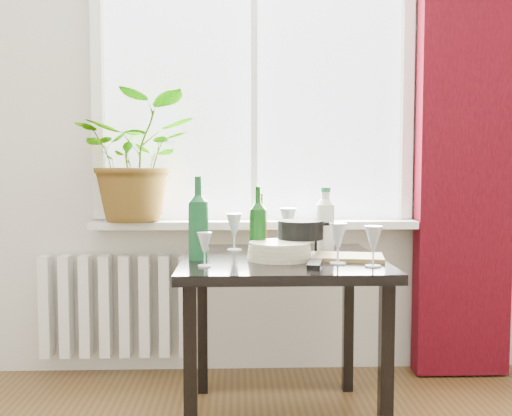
{
  "coord_description": "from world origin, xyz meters",
  "views": [
    {
      "loc": [
        -0.09,
        -0.88,
        1.12
      ],
      "look_at": [
        -0.01,
        1.55,
        0.95
      ],
      "focal_mm": 40.0,
      "sensor_mm": 36.0,
      "label": 1
    }
  ],
  "objects_px": {
    "radiator": "(116,306)",
    "bottle_amber": "(260,219)",
    "cleaning_bottle": "(325,218)",
    "wineglass_far_right": "(373,246)",
    "fondue_pot": "(301,238)",
    "tv_remote": "(315,264)",
    "plate_stack": "(280,251)",
    "table": "(281,278)",
    "wineglass_front_left": "(204,249)",
    "wineglass_front_right": "(338,243)",
    "cutting_board": "(346,257)",
    "wineglass_back_left": "(234,232)",
    "potted_plant": "(138,158)",
    "wine_bottle_right": "(258,221)",
    "wine_bottle_left": "(198,217)",
    "wineglass_back_center": "(288,227)"
  },
  "relations": [
    {
      "from": "bottle_amber",
      "to": "tv_remote",
      "type": "xyz_separation_m",
      "value": [
        0.19,
        -0.56,
        -0.12
      ]
    },
    {
      "from": "wineglass_back_center",
      "to": "tv_remote",
      "type": "xyz_separation_m",
      "value": [
        0.06,
        -0.54,
        -0.09
      ]
    },
    {
      "from": "wineglass_back_center",
      "to": "wineglass_front_left",
      "type": "distance_m",
      "value": 0.65
    },
    {
      "from": "wineglass_far_right",
      "to": "wineglass_back_center",
      "type": "relative_size",
      "value": 0.84
    },
    {
      "from": "radiator",
      "to": "wineglass_front_right",
      "type": "bearing_deg",
      "value": -37.52
    },
    {
      "from": "wineglass_back_center",
      "to": "cutting_board",
      "type": "relative_size",
      "value": 0.64
    },
    {
      "from": "wineglass_front_left",
      "to": "fondue_pot",
      "type": "bearing_deg",
      "value": 33.25
    },
    {
      "from": "wineglass_back_left",
      "to": "fondue_pot",
      "type": "bearing_deg",
      "value": -30.24
    },
    {
      "from": "cleaning_bottle",
      "to": "bottle_amber",
      "type": "bearing_deg",
      "value": 155.52
    },
    {
      "from": "wineglass_front_right",
      "to": "wineglass_front_left",
      "type": "xyz_separation_m",
      "value": [
        -0.53,
        -0.04,
        -0.02
      ]
    },
    {
      "from": "wine_bottle_left",
      "to": "bottle_amber",
      "type": "bearing_deg",
      "value": 54.03
    },
    {
      "from": "radiator",
      "to": "potted_plant",
      "type": "bearing_deg",
      "value": -20.49
    },
    {
      "from": "wine_bottle_right",
      "to": "wineglass_front_right",
      "type": "xyz_separation_m",
      "value": [
        0.31,
        -0.21,
        -0.07
      ]
    },
    {
      "from": "bottle_amber",
      "to": "cutting_board",
      "type": "bearing_deg",
      "value": -48.28
    },
    {
      "from": "wine_bottle_right",
      "to": "tv_remote",
      "type": "distance_m",
      "value": 0.36
    },
    {
      "from": "radiator",
      "to": "bottle_amber",
      "type": "height_order",
      "value": "bottle_amber"
    },
    {
      "from": "cleaning_bottle",
      "to": "wineglass_front_right",
      "type": "relative_size",
      "value": 1.78
    },
    {
      "from": "wine_bottle_left",
      "to": "wineglass_back_center",
      "type": "xyz_separation_m",
      "value": [
        0.41,
        0.36,
        -0.08
      ]
    },
    {
      "from": "cleaning_bottle",
      "to": "wineglass_front_left",
      "type": "bearing_deg",
      "value": -141.75
    },
    {
      "from": "radiator",
      "to": "cleaning_bottle",
      "type": "relative_size",
      "value": 2.65
    },
    {
      "from": "wine_bottle_right",
      "to": "wineglass_far_right",
      "type": "bearing_deg",
      "value": -31.77
    },
    {
      "from": "table",
      "to": "bottle_amber",
      "type": "relative_size",
      "value": 3.18
    },
    {
      "from": "table",
      "to": "wineglass_back_left",
      "type": "xyz_separation_m",
      "value": [
        -0.21,
        0.21,
        0.18
      ]
    },
    {
      "from": "table",
      "to": "wineglass_back_center",
      "type": "height_order",
      "value": "wineglass_back_center"
    },
    {
      "from": "wineglass_far_right",
      "to": "plate_stack",
      "type": "distance_m",
      "value": 0.4
    },
    {
      "from": "wine_bottle_right",
      "to": "wineglass_front_left",
      "type": "distance_m",
      "value": 0.34
    },
    {
      "from": "wineglass_far_right",
      "to": "fondue_pot",
      "type": "bearing_deg",
      "value": 130.98
    },
    {
      "from": "wineglass_back_left",
      "to": "wineglass_front_right",
      "type": "bearing_deg",
      "value": -43.35
    },
    {
      "from": "potted_plant",
      "to": "fondue_pot",
      "type": "distance_m",
      "value": 1.03
    },
    {
      "from": "table",
      "to": "fondue_pot",
      "type": "distance_m",
      "value": 0.19
    },
    {
      "from": "cleaning_bottle",
      "to": "wineglass_front_left",
      "type": "xyz_separation_m",
      "value": [
        -0.54,
        -0.42,
        -0.08
      ]
    },
    {
      "from": "radiator",
      "to": "plate_stack",
      "type": "bearing_deg",
      "value": -39.67
    },
    {
      "from": "wine_bottle_left",
      "to": "wine_bottle_right",
      "type": "bearing_deg",
      "value": 15.64
    },
    {
      "from": "wine_bottle_left",
      "to": "wineglass_back_left",
      "type": "height_order",
      "value": "wine_bottle_left"
    },
    {
      "from": "table",
      "to": "bottle_amber",
      "type": "height_order",
      "value": "bottle_amber"
    },
    {
      "from": "bottle_amber",
      "to": "fondue_pot",
      "type": "height_order",
      "value": "bottle_amber"
    },
    {
      "from": "bottle_amber",
      "to": "tv_remote",
      "type": "bearing_deg",
      "value": -71.37
    },
    {
      "from": "wineglass_back_left",
      "to": "wineglass_front_left",
      "type": "bearing_deg",
      "value": -104.57
    },
    {
      "from": "cleaning_bottle",
      "to": "wineglass_back_center",
      "type": "xyz_separation_m",
      "value": [
        -0.16,
        0.11,
        -0.05
      ]
    },
    {
      "from": "plate_stack",
      "to": "table",
      "type": "bearing_deg",
      "value": 78.68
    },
    {
      "from": "bottle_amber",
      "to": "cutting_board",
      "type": "relative_size",
      "value": 0.87
    },
    {
      "from": "wineglass_back_left",
      "to": "plate_stack",
      "type": "xyz_separation_m",
      "value": [
        0.19,
        -0.27,
        -0.05
      ]
    },
    {
      "from": "potted_plant",
      "to": "wineglass_far_right",
      "type": "height_order",
      "value": "potted_plant"
    },
    {
      "from": "bottle_amber",
      "to": "wine_bottle_left",
      "type": "bearing_deg",
      "value": -125.97
    },
    {
      "from": "potted_plant",
      "to": "cutting_board",
      "type": "xyz_separation_m",
      "value": [
        0.98,
        -0.64,
        -0.43
      ]
    },
    {
      "from": "cutting_board",
      "to": "wineglass_back_left",
      "type": "bearing_deg",
      "value": 150.73
    },
    {
      "from": "wineglass_back_center",
      "to": "plate_stack",
      "type": "height_order",
      "value": "wineglass_back_center"
    },
    {
      "from": "table",
      "to": "fondue_pot",
      "type": "relative_size",
      "value": 3.7
    },
    {
      "from": "wine_bottle_right",
      "to": "cutting_board",
      "type": "height_order",
      "value": "wine_bottle_right"
    },
    {
      "from": "wineglass_back_left",
      "to": "plate_stack",
      "type": "relative_size",
      "value": 0.65
    }
  ]
}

